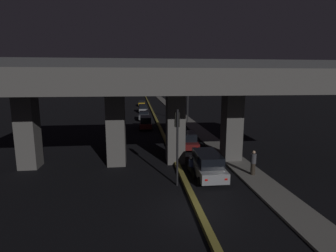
{
  "coord_description": "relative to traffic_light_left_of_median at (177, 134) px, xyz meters",
  "views": [
    {
      "loc": [
        -3.07,
        -12.77,
        7.0
      ],
      "look_at": [
        0.51,
        18.2,
        1.37
      ],
      "focal_mm": 28.0,
      "sensor_mm": 36.0,
      "label": 1
    }
  ],
  "objects": [
    {
      "name": "ground_plane",
      "position": [
        0.58,
        -3.59,
        -3.47
      ],
      "size": [
        200.0,
        200.0,
        0.0
      ],
      "primitive_type": "plane",
      "color": "black"
    },
    {
      "name": "median_divider",
      "position": [
        0.58,
        31.41,
        -3.34
      ],
      "size": [
        0.36,
        126.0,
        0.28
      ],
      "primitive_type": "cube",
      "color": "olive",
      "rests_on": "ground_plane"
    },
    {
      "name": "sidewalk_right",
      "position": [
        5.69,
        24.41,
        -3.4
      ],
      "size": [
        2.11,
        126.0,
        0.14
      ],
      "primitive_type": "cube",
      "color": "slate",
      "rests_on": "ground_plane"
    },
    {
      "name": "elevated_overpass",
      "position": [
        0.29,
        4.89,
        2.97
      ],
      "size": [
        28.94,
        9.78,
        8.57
      ],
      "color": "#5B5956",
      "rests_on": "ground_plane"
    },
    {
      "name": "traffic_light_left_of_median",
      "position": [
        0.0,
        0.0,
        0.0
      ],
      "size": [
        0.3,
        0.49,
        5.1
      ],
      "color": "black",
      "rests_on": "ground_plane"
    },
    {
      "name": "street_lamp",
      "position": [
        5.17,
        24.9,
        0.88
      ],
      "size": [
        2.09,
        0.32,
        7.32
      ],
      "color": "#2D2D30",
      "rests_on": "ground_plane"
    },
    {
      "name": "car_silver_lead",
      "position": [
        2.39,
        1.17,
        -2.53
      ],
      "size": [
        2.04,
        4.46,
        1.79
      ],
      "rotation": [
        0.0,
        0.0,
        1.56
      ],
      "color": "gray",
      "rests_on": "ground_plane"
    },
    {
      "name": "car_dark_red_second",
      "position": [
        2.42,
        9.25,
        -2.62
      ],
      "size": [
        2.19,
        4.5,
        1.62
      ],
      "rotation": [
        0.0,
        0.0,
        1.52
      ],
      "color": "#591414",
      "rests_on": "ground_plane"
    },
    {
      "name": "car_dark_blue_third",
      "position": [
        2.68,
        17.31,
        -2.68
      ],
      "size": [
        1.94,
        4.03,
        1.55
      ],
      "rotation": [
        0.0,
        0.0,
        1.55
      ],
      "color": "#141938",
      "rests_on": "ground_plane"
    },
    {
      "name": "car_dark_red_lead_oncoming",
      "position": [
        -1.45,
        20.3,
        -2.53
      ],
      "size": [
        1.88,
        4.27,
        1.8
      ],
      "rotation": [
        0.0,
        0.0,
        -1.59
      ],
      "color": "#591414",
      "rests_on": "ground_plane"
    },
    {
      "name": "car_grey_second_oncoming",
      "position": [
        -1.49,
        28.43,
        -2.68
      ],
      "size": [
        1.95,
        4.15,
        1.5
      ],
      "rotation": [
        0.0,
        0.0,
        -1.6
      ],
      "color": "#515459",
      "rests_on": "ground_plane"
    },
    {
      "name": "car_silver_third_oncoming",
      "position": [
        -1.46,
        39.25,
        -2.59
      ],
      "size": [
        2.11,
        4.07,
        1.67
      ],
      "rotation": [
        0.0,
        0.0,
        -1.52
      ],
      "color": "gray",
      "rests_on": "ground_plane"
    },
    {
      "name": "car_taxi_yellow_fourth_oncoming",
      "position": [
        -1.46,
        52.35,
        -2.73
      ],
      "size": [
        1.89,
        4.62,
        1.47
      ],
      "rotation": [
        0.0,
        0.0,
        -1.59
      ],
      "color": "gold",
      "rests_on": "ground_plane"
    },
    {
      "name": "motorcycle_black_filtering_near",
      "position": [
        1.27,
        1.58,
        -2.86
      ],
      "size": [
        0.34,
        1.9,
        1.44
      ],
      "rotation": [
        0.0,
        0.0,
        1.65
      ],
      "color": "black",
      "rests_on": "ground_plane"
    },
    {
      "name": "motorcycle_white_filtering_mid",
      "position": [
        1.39,
        10.07,
        -2.85
      ],
      "size": [
        0.33,
        1.75,
        1.48
      ],
      "rotation": [
        0.0,
        0.0,
        1.59
      ],
      "color": "black",
      "rests_on": "ground_plane"
    },
    {
      "name": "pedestrian_on_sidewalk",
      "position": [
        5.7,
        0.92,
        -2.44
      ],
      "size": [
        0.39,
        0.39,
        1.8
      ],
      "color": "#2D261E",
      "rests_on": "sidewalk_right"
    }
  ]
}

